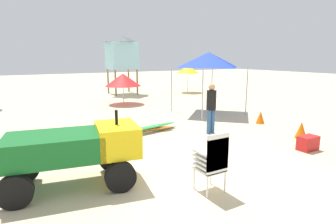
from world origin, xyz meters
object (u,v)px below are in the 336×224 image
at_px(utility_cart, 77,148).
at_px(traffic_cone_near, 301,130).
at_px(beach_umbrella_left, 123,80).
at_px(lifeguard_tower, 122,52).
at_px(cooler_box, 308,143).
at_px(stacked_plastic_chairs, 213,158).
at_px(surfboard_pile, 147,129).
at_px(popup_canopy, 209,60).
at_px(traffic_cone_far, 260,117).
at_px(lifeguard_near_center, 211,105).
at_px(beach_umbrella_far, 188,69).

relative_size(utility_cart, traffic_cone_near, 5.08).
bearing_deg(beach_umbrella_left, lifeguard_tower, 69.63).
height_order(utility_cart, cooler_box, utility_cart).
relative_size(stacked_plastic_chairs, beach_umbrella_left, 0.62).
distance_m(surfboard_pile, traffic_cone_near, 5.00).
distance_m(stacked_plastic_chairs, popup_canopy, 8.06).
bearing_deg(traffic_cone_near, utility_cart, 178.68).
distance_m(lifeguard_tower, traffic_cone_far, 11.49).
height_order(lifeguard_near_center, traffic_cone_near, lifeguard_near_center).
relative_size(traffic_cone_near, traffic_cone_far, 1.10).
distance_m(utility_cart, lifeguard_near_center, 5.07).
bearing_deg(traffic_cone_near, beach_umbrella_left, 105.34).
bearing_deg(cooler_box, lifeguard_tower, 90.37).
bearing_deg(utility_cart, beach_umbrella_far, 47.75).
bearing_deg(beach_umbrella_far, beach_umbrella_left, -157.16).
distance_m(traffic_cone_far, cooler_box, 3.17).
relative_size(utility_cart, stacked_plastic_chairs, 2.27).
bearing_deg(lifeguard_near_center, cooler_box, -65.06).
height_order(popup_canopy, beach_umbrella_left, popup_canopy).
distance_m(beach_umbrella_left, cooler_box, 10.09).
bearing_deg(beach_umbrella_far, utility_cart, -132.25).
height_order(beach_umbrella_left, traffic_cone_far, beach_umbrella_left).
distance_m(utility_cart, stacked_plastic_chairs, 2.68).
xyz_separation_m(lifeguard_near_center, lifeguard_tower, (1.17, 11.26, 1.89)).
xyz_separation_m(utility_cart, traffic_cone_near, (6.91, -0.16, -0.52)).
height_order(utility_cart, beach_umbrella_left, beach_umbrella_left).
height_order(lifeguard_tower, beach_umbrella_far, lifeguard_tower).
bearing_deg(utility_cart, cooler_box, -9.24).
relative_size(surfboard_pile, beach_umbrella_left, 1.34).
xyz_separation_m(surfboard_pile, traffic_cone_near, (3.97, -3.05, 0.15)).
bearing_deg(stacked_plastic_chairs, traffic_cone_near, 16.87).
height_order(surfboard_pile, beach_umbrella_far, beach_umbrella_far).
relative_size(surfboard_pile, lifeguard_near_center, 1.54).
xyz_separation_m(popup_canopy, lifeguard_tower, (-0.97, 8.34, 0.44)).
distance_m(utility_cart, surfboard_pile, 4.17).
distance_m(lifeguard_tower, cooler_box, 14.23).
bearing_deg(surfboard_pile, cooler_box, -51.43).
bearing_deg(beach_umbrella_left, popup_canopy, -59.70).
distance_m(popup_canopy, cooler_box, 6.12).
bearing_deg(stacked_plastic_chairs, traffic_cone_far, 33.88).
relative_size(surfboard_pile, beach_umbrella_far, 1.33).
bearing_deg(traffic_cone_far, stacked_plastic_chairs, -146.12).
bearing_deg(lifeguard_near_center, stacked_plastic_chairs, -128.15).
relative_size(lifeguard_near_center, lifeguard_tower, 0.42).
bearing_deg(beach_umbrella_far, traffic_cone_far, -107.59).
bearing_deg(traffic_cone_far, beach_umbrella_left, 112.68).
xyz_separation_m(lifeguard_tower, cooler_box, (0.09, -13.98, -2.66)).
relative_size(lifeguard_near_center, beach_umbrella_far, 0.86).
bearing_deg(lifeguard_tower, traffic_cone_far, -82.73).
distance_m(lifeguard_near_center, cooler_box, 3.09).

